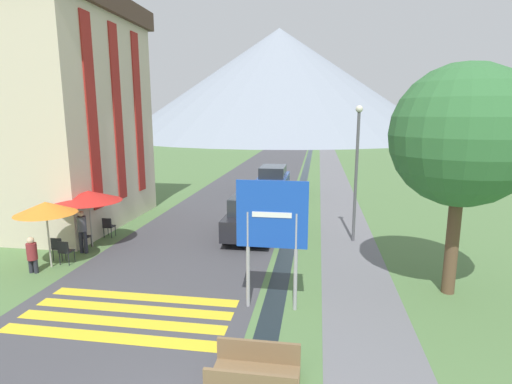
{
  "coord_description": "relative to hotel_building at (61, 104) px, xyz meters",
  "views": [
    {
      "loc": [
        2.27,
        -5.02,
        5.12
      ],
      "look_at": [
        -0.06,
        10.0,
        2.16
      ],
      "focal_mm": 28.0,
      "sensor_mm": 36.0,
      "label": 1
    }
  ],
  "objects": [
    {
      "name": "ground_plane",
      "position": [
        9.39,
        8.0,
        -5.58
      ],
      "size": [
        160.0,
        160.0,
        0.0
      ],
      "primitive_type": "plane",
      "color": "#517542"
    },
    {
      "name": "road",
      "position": [
        6.89,
        18.0,
        -5.57
      ],
      "size": [
        6.4,
        60.0,
        0.01
      ],
      "color": "#424247",
      "rests_on": "ground_plane"
    },
    {
      "name": "footpath",
      "position": [
        12.99,
        18.0,
        -5.57
      ],
      "size": [
        2.2,
        60.0,
        0.01
      ],
      "color": "slate",
      "rests_on": "ground_plane"
    },
    {
      "name": "drainage_channel",
      "position": [
        10.59,
        18.0,
        -5.58
      ],
      "size": [
        0.6,
        60.0,
        0.0
      ],
      "color": "black",
      "rests_on": "ground_plane"
    },
    {
      "name": "crosswalk_marking",
      "position": [
        6.89,
        -8.11,
        -5.57
      ],
      "size": [
        5.44,
        2.54,
        0.01
      ],
      "color": "yellow",
      "rests_on": "ground_plane"
    },
    {
      "name": "mountain_distant",
      "position": [
        2.35,
        77.08,
        6.49
      ],
      "size": [
        72.06,
        72.06,
        24.13
      ],
      "color": "gray",
      "rests_on": "ground_plane"
    },
    {
      "name": "hotel_building",
      "position": [
        0.0,
        0.0,
        0.0
      ],
      "size": [
        5.95,
        8.13,
        10.29
      ],
      "color": "beige",
      "rests_on": "ground_plane"
    },
    {
      "name": "road_sign",
      "position": [
        10.54,
        -7.14,
        -3.29
      ],
      "size": [
        1.86,
        0.11,
        3.48
      ],
      "color": "#9E9EA3",
      "rests_on": "ground_plane"
    },
    {
      "name": "footbridge",
      "position": [
        10.59,
        -10.32,
        -5.35
      ],
      "size": [
        1.7,
        1.1,
        0.65
      ],
      "color": "brown",
      "rests_on": "ground_plane"
    },
    {
      "name": "parked_car_near",
      "position": [
        8.99,
        -0.74,
        -4.67
      ],
      "size": [
        1.99,
        4.51,
        1.82
      ],
      "color": "black",
      "rests_on": "ground_plane"
    },
    {
      "name": "parked_car_far",
      "position": [
        8.8,
        8.74,
        -4.67
      ],
      "size": [
        1.95,
        4.59,
        1.82
      ],
      "color": "navy",
      "rests_on": "ground_plane"
    },
    {
      "name": "cafe_chair_middle",
      "position": [
        2.78,
        -3.44,
        -5.06
      ],
      "size": [
        0.4,
        0.4,
        0.85
      ],
      "rotation": [
        0.0,
        0.0,
        0.09
      ],
      "color": "#232328",
      "rests_on": "ground_plane"
    },
    {
      "name": "cafe_chair_near_left",
      "position": [
        3.13,
        -5.07,
        -5.06
      ],
      "size": [
        0.4,
        0.4,
        0.85
      ],
      "rotation": [
        0.0,
        0.0,
        0.2
      ],
      "color": "#232328",
      "rests_on": "ground_plane"
    },
    {
      "name": "cafe_chair_far_right",
      "position": [
        3.0,
        -1.93,
        -5.06
      ],
      "size": [
        0.4,
        0.4,
        0.85
      ],
      "rotation": [
        0.0,
        0.0,
        -0.37
      ],
      "color": "#232328",
      "rests_on": "ground_plane"
    },
    {
      "name": "cafe_chair_near_right",
      "position": [
        2.66,
        -4.75,
        -5.06
      ],
      "size": [
        0.4,
        0.4,
        0.85
      ],
      "rotation": [
        0.0,
        0.0,
        -0.3
      ],
      "color": "#232328",
      "rests_on": "ground_plane"
    },
    {
      "name": "cafe_umbrella_front_orange",
      "position": [
        2.78,
        -5.37,
        -3.51
      ],
      "size": [
        1.98,
        1.98,
        2.28
      ],
      "color": "#B7B2A8",
      "rests_on": "ground_plane"
    },
    {
      "name": "cafe_umbrella_middle_red",
      "position": [
        2.98,
        -3.17,
        -3.55
      ],
      "size": [
        2.48,
        2.48,
        2.24
      ],
      "color": "#B7B2A8",
      "rests_on": "ground_plane"
    },
    {
      "name": "person_seated_far",
      "position": [
        2.55,
        -5.92,
        -4.9
      ],
      "size": [
        0.32,
        0.32,
        1.22
      ],
      "color": "#282833",
      "rests_on": "ground_plane"
    },
    {
      "name": "person_standing_terrace",
      "position": [
        3.08,
        -3.9,
        -4.64
      ],
      "size": [
        0.32,
        0.32,
        1.62
      ],
      "color": "#282833",
      "rests_on": "ground_plane"
    },
    {
      "name": "streetlamp",
      "position": [
        13.2,
        -0.84,
        -2.36
      ],
      "size": [
        0.28,
        0.28,
        5.47
      ],
      "color": "#515156",
      "rests_on": "ground_plane"
    },
    {
      "name": "tree_by_path",
      "position": [
        15.54,
        -5.38,
        -1.04
      ],
      "size": [
        3.9,
        3.9,
        6.51
      ],
      "color": "brown",
      "rests_on": "ground_plane"
    }
  ]
}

